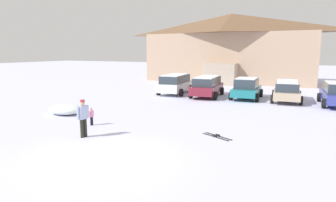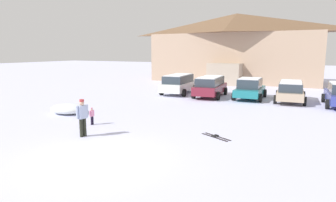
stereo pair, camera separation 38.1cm
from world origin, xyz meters
name	(u,v)px [view 2 (the right image)]	position (x,y,z in m)	size (l,w,h in m)	color
ground	(97,159)	(0.00, 0.00, 0.00)	(160.00, 160.00, 0.00)	silver
ski_lodge	(236,47)	(-2.87, 29.03, 4.15)	(20.32, 9.56, 8.19)	tan
parked_white_suv	(179,83)	(-4.38, 15.97, 0.92)	(2.56, 4.91, 1.70)	white
parked_maroon_van	(210,86)	(-1.30, 15.55, 0.90)	(2.51, 4.87, 1.67)	maroon
parked_teal_hatchback	(250,88)	(1.86, 15.92, 0.83)	(2.35, 4.39, 1.66)	#1C757D
parked_beige_suv	(290,91)	(4.83, 15.99, 0.84)	(2.42, 4.85, 1.53)	tan
skier_adult_in_blue_parka	(82,116)	(-2.37, 1.88, 0.94)	(0.31, 0.61, 1.67)	#25281E
skier_child_in_pink_snowsuit	(92,115)	(-3.48, 3.72, 0.50)	(0.13, 0.33, 0.89)	black
pair_of_skis	(216,137)	(2.88, 4.49, 0.02)	(1.50, 0.94, 0.08)	#262227
plowed_snow_pile	(68,109)	(-6.70, 5.21, 0.29)	(2.22, 1.78, 0.57)	silver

